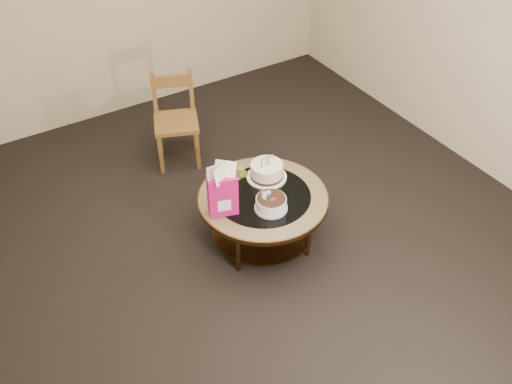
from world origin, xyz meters
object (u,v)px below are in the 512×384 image
coffee_table (263,203)px  cream_cake (267,171)px  decorated_cake (271,204)px  gift_bag (222,190)px  dining_chair (176,119)px

coffee_table → cream_cake: cream_cake is taller
coffee_table → decorated_cake: (-0.03, -0.16, 0.13)m
coffee_table → gift_bag: size_ratio=2.38×
coffee_table → dining_chair: bearing=94.0°
decorated_cake → cream_cake: (0.18, 0.33, 0.02)m
coffee_table → cream_cake: 0.26m
decorated_cake → dining_chair: size_ratio=0.29×
coffee_table → decorated_cake: bearing=-101.8°
coffee_table → decorated_cake: size_ratio=4.07×
decorated_cake → gift_bag: gift_bag is taller
decorated_cake → cream_cake: 0.38m
dining_chair → decorated_cake: bearing=-65.7°
decorated_cake → gift_bag: size_ratio=0.58×
coffee_table → gift_bag: gift_bag is taller
coffee_table → cream_cake: size_ratio=3.17×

